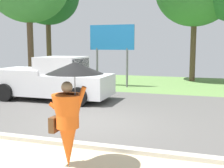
# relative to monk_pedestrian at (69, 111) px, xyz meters

# --- Properties ---
(ground_plane) EXTENTS (40.00, 22.00, 0.20)m
(ground_plane) POSITION_rel_monk_pedestrian_xyz_m (-0.90, 6.08, -1.18)
(ground_plane) COLOR #565451
(monk_pedestrian) EXTENTS (1.11, 1.08, 2.13)m
(monk_pedestrian) POSITION_rel_monk_pedestrian_xyz_m (0.00, 0.00, 0.00)
(monk_pedestrian) COLOR #E55B19
(monk_pedestrian) RESTS_ON ground_plane
(pickup_truck) EXTENTS (5.20, 2.28, 1.88)m
(pickup_truck) POSITION_rel_monk_pedestrian_xyz_m (-3.89, 6.28, -0.27)
(pickup_truck) COLOR silver
(pickup_truck) RESTS_ON ground_plane
(roadside_billboard) EXTENTS (2.60, 0.12, 3.50)m
(roadside_billboard) POSITION_rel_monk_pedestrian_xyz_m (-2.67, 10.92, 1.41)
(roadside_billboard) COLOR slate
(roadside_billboard) RESTS_ON ground_plane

